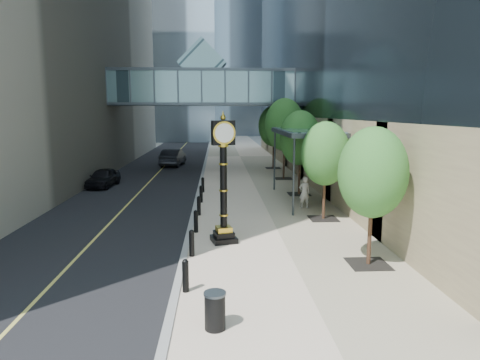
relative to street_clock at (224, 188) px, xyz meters
name	(u,v)px	position (x,y,z in m)	size (l,w,h in m)	color
ground	(280,306)	(1.48, -5.93, -2.32)	(320.00, 320.00, 0.00)	gray
road	(173,157)	(-5.52, 34.07, -2.31)	(8.00, 180.00, 0.02)	black
sidewalk	(240,157)	(2.48, 34.07, -2.29)	(8.00, 180.00, 0.06)	beige
curb	(207,157)	(-1.52, 34.07, -2.29)	(0.25, 180.00, 0.07)	gray
distant_tower_c	(201,18)	(-4.52, 114.07, 30.18)	(22.00, 22.00, 65.00)	silver
skywalk	(202,85)	(-1.52, 22.07, 5.39)	(17.00, 4.20, 5.80)	slate
entrance_canopy	(305,132)	(4.96, 8.07, 1.87)	(3.00, 8.00, 4.38)	#383F44
bollard_row	(198,214)	(-1.22, 3.07, -1.81)	(0.20, 16.20, 0.90)	black
street_trees	(293,133)	(5.08, 12.52, 1.57)	(3.11, 28.62, 6.39)	black
street_clock	(224,188)	(0.00, 0.00, 0.00)	(1.18, 1.18, 5.22)	black
trash_bin	(215,312)	(-0.33, -7.20, -1.81)	(0.52, 0.52, 0.90)	black
pedestrian	(304,192)	(4.61, 6.06, -1.38)	(0.65, 0.43, 1.78)	beige
car_near	(103,178)	(-8.49, 13.81, -1.64)	(1.58, 3.93, 1.34)	black
car_far	(173,157)	(-4.68, 25.89, -1.47)	(1.76, 5.05, 1.66)	black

